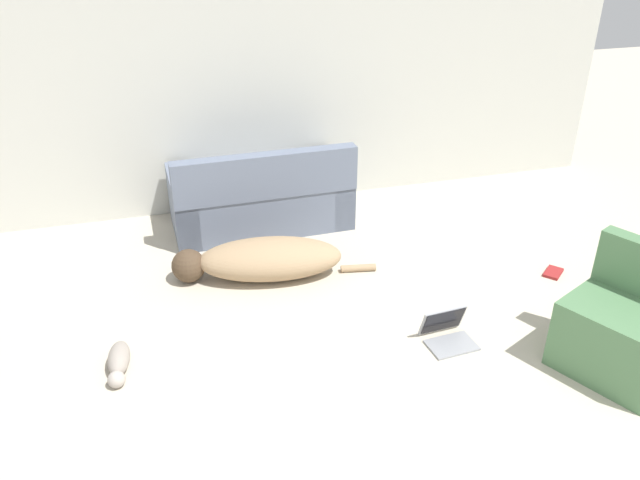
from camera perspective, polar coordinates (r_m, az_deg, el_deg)
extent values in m
cube|color=beige|center=(6.05, -5.15, 14.34)|extent=(7.18, 0.06, 2.47)
cube|color=slate|center=(5.90, -5.50, 3.40)|extent=(1.64, 0.84, 0.42)
cube|color=slate|center=(5.43, -4.91, 5.87)|extent=(1.63, 0.17, 0.40)
cube|color=slate|center=(6.04, 1.09, 4.86)|extent=(0.22, 0.81, 0.56)
cube|color=slate|center=(5.79, -12.43, 3.09)|extent=(0.22, 0.81, 0.56)
ellipsoid|color=#A38460|center=(5.04, -4.57, -1.72)|extent=(1.22, 0.68, 0.32)
sphere|color=#493726|center=(5.09, -11.92, -2.33)|extent=(0.31, 0.31, 0.27)
cylinder|color=#A38460|center=(5.17, 3.52, -2.58)|extent=(0.29, 0.11, 0.06)
ellipsoid|color=gray|center=(4.33, -17.90, -10.25)|extent=(0.17, 0.34, 0.14)
sphere|color=#A89E93|center=(4.19, -18.11, -12.03)|extent=(0.12, 0.12, 0.11)
cylinder|color=gray|center=(4.53, -17.56, -9.25)|extent=(0.03, 0.08, 0.02)
cube|color=gray|center=(4.43, 11.95, -9.39)|extent=(0.34, 0.24, 0.02)
cube|color=gray|center=(4.46, 11.13, -7.21)|extent=(0.33, 0.11, 0.21)
cube|color=black|center=(4.46, 11.20, -7.27)|extent=(0.31, 0.09, 0.19)
cube|color=maroon|center=(5.48, 20.54, -2.81)|extent=(0.23, 0.22, 0.02)
cube|color=#4C754C|center=(4.43, 25.63, -8.22)|extent=(0.79, 0.84, 0.48)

